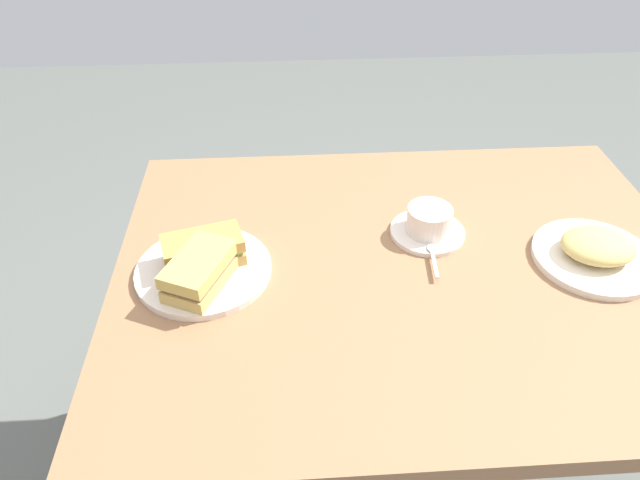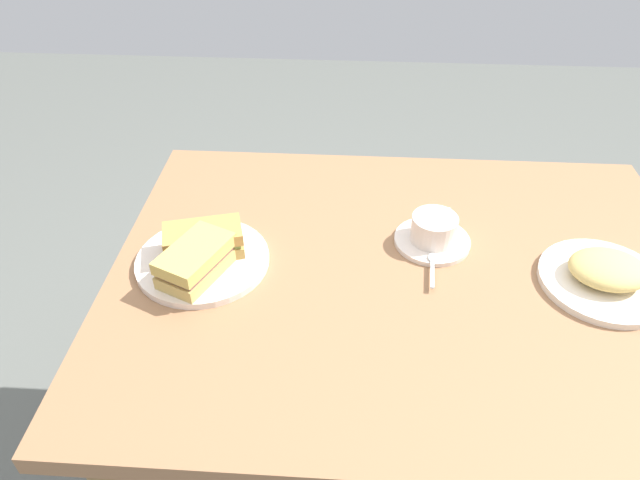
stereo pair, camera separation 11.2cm
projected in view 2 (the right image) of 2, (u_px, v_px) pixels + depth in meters
The scene contains 9 objects.
dining_table at pixel (401, 322), 1.18m from camera, with size 1.13×0.85×0.76m.
sandwich_plate at pixel (203, 259), 1.11m from camera, with size 0.25×0.25×0.01m, color silver.
sandwich_front at pixel (204, 240), 1.10m from camera, with size 0.16×0.11×0.06m.
sandwich_back at pixel (196, 260), 1.05m from camera, with size 0.14×0.17×0.06m.
coffee_saucer at pixel (432, 241), 1.16m from camera, with size 0.15×0.15×0.01m, color silver.
coffee_cup at pixel (434, 227), 1.14m from camera, with size 0.09×0.11×0.05m.
spoon at pixel (432, 264), 1.09m from camera, with size 0.02×0.10×0.01m.
side_plate at pixel (603, 281), 1.06m from camera, with size 0.23×0.23×0.01m, color silver.
side_food_pile at pixel (608, 269), 1.05m from camera, with size 0.14×0.12×0.04m, color tan.
Camera 2 is at (0.11, 0.83, 1.49)m, focal length 32.45 mm.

